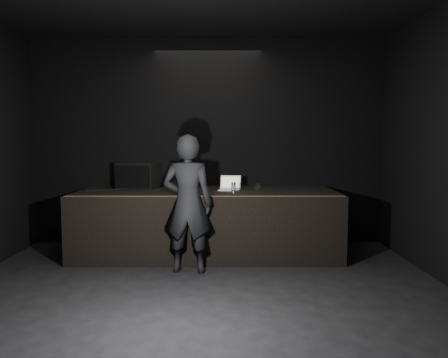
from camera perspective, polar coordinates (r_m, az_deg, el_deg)
name	(u,v)px	position (r m, az deg, el deg)	size (l,w,h in m)	color
ground	(196,327)	(4.41, -3.62, -18.75)	(7.00, 7.00, 0.00)	black
room_walls	(195,114)	(4.04, -3.78, 8.52)	(6.10, 7.10, 3.52)	black
stage_riser	(207,222)	(6.88, -2.27, -5.68)	(4.00, 1.50, 1.00)	black
riser_lip	(205,196)	(6.10, -2.53, -2.24)	(3.92, 0.10, 0.01)	brown
stage_monitor	(138,175)	(7.27, -11.11, 0.45)	(0.72, 0.60, 0.42)	black
cable	(117,190)	(7.08, -13.84, -1.35)	(0.02, 0.02, 0.98)	black
laptop	(230,186)	(6.89, 0.78, -0.96)	(0.37, 0.34, 0.22)	silver
beer_can	(234,188)	(6.47, 1.26, -1.15)	(0.07, 0.07, 0.16)	silver
plastic_cup	(258,187)	(6.91, 4.41, -1.00)	(0.09, 0.09, 0.11)	white
wii_remote	(191,193)	(6.37, -4.34, -1.88)	(0.03, 0.14, 0.03)	white
person	(188,204)	(5.89, -4.77, -3.26)	(0.68, 0.45, 1.86)	black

